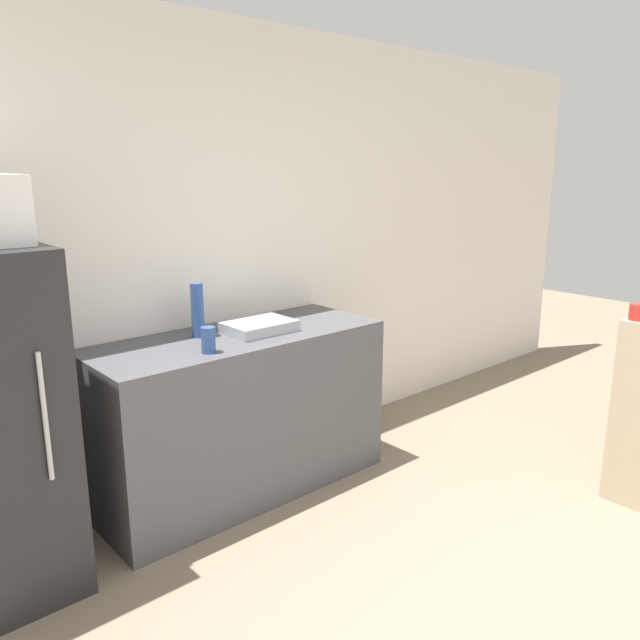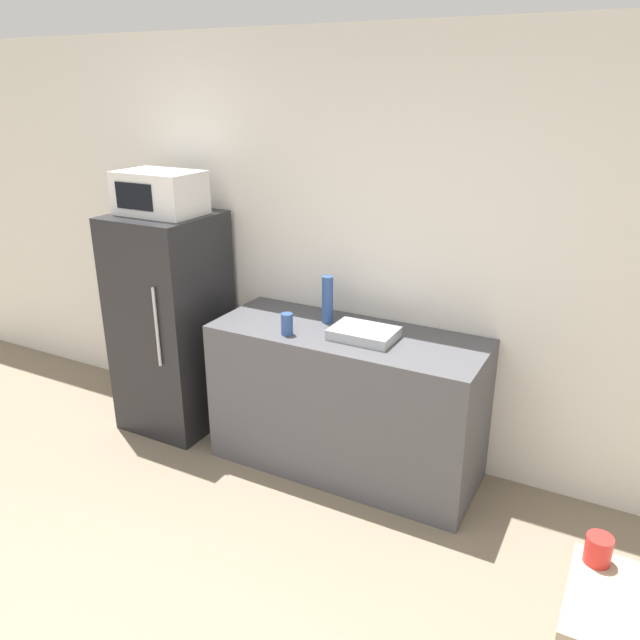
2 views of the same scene
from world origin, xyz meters
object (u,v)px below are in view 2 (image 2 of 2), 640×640
bottle_short (287,324)px  microwave (160,193)px  bottle_tall (327,299)px  jar (598,550)px  refrigerator (172,323)px

bottle_short → microwave: bearing=171.6°
microwave → bottle_tall: bearing=7.1°
bottle_tall → microwave: bearing=-172.9°
bottle_tall → bottle_short: 0.32m
microwave → bottle_tall: microwave is taller
bottle_tall → jar: 2.30m
bottle_short → refrigerator: bearing=171.5°
microwave → jar: (2.80, -1.44, -0.57)m
refrigerator → jar: 3.16m
bottle_tall → refrigerator: bearing=-173.0°
refrigerator → microwave: microwave is taller
microwave → jar: 3.20m
microwave → jar: size_ratio=6.22×
microwave → bottle_tall: 1.27m
microwave → bottle_short: 1.22m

